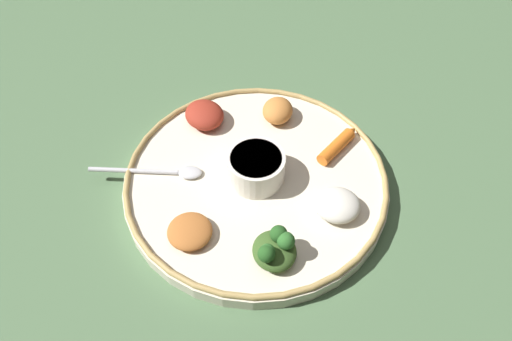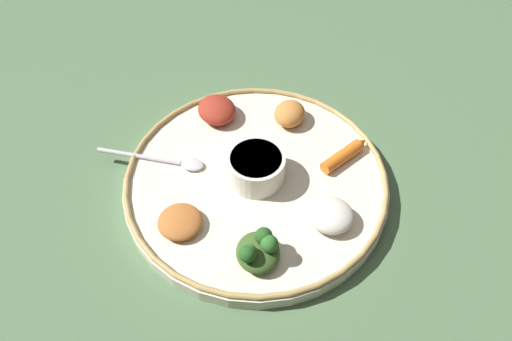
# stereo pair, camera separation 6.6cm
# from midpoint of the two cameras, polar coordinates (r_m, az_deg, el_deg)

# --- Properties ---
(ground_plane) EXTENTS (2.40, 2.40, 0.00)m
(ground_plane) POSITION_cam_midpoint_polar(r_m,az_deg,el_deg) (0.69, -2.74, -2.11)
(ground_plane) COLOR #4C6B47
(platter) EXTENTS (0.38, 0.38, 0.02)m
(platter) POSITION_cam_midpoint_polar(r_m,az_deg,el_deg) (0.68, -2.77, -1.55)
(platter) COLOR beige
(platter) RESTS_ON ground_plane
(platter_rim) EXTENTS (0.38, 0.38, 0.01)m
(platter_rim) POSITION_cam_midpoint_polar(r_m,az_deg,el_deg) (0.67, -2.82, -0.82)
(platter_rim) COLOR tan
(platter_rim) RESTS_ON platter
(center_bowl) EXTENTS (0.08, 0.08, 0.04)m
(center_bowl) POSITION_cam_midpoint_polar(r_m,az_deg,el_deg) (0.65, -2.89, 0.28)
(center_bowl) COLOR silver
(center_bowl) RESTS_ON platter
(spoon) EXTENTS (0.16, 0.05, 0.01)m
(spoon) POSITION_cam_midpoint_polar(r_m,az_deg,el_deg) (0.69, -13.96, -0.31)
(spoon) COLOR silver
(spoon) RESTS_ON platter
(greens_pile) EXTENTS (0.07, 0.07, 0.04)m
(greens_pile) POSITION_cam_midpoint_polar(r_m,az_deg,el_deg) (0.58, -0.98, -9.79)
(greens_pile) COLOR #385623
(greens_pile) RESTS_ON platter
(carrot_near_spoon) EXTENTS (0.08, 0.07, 0.02)m
(carrot_near_spoon) POSITION_cam_midpoint_polar(r_m,az_deg,el_deg) (0.70, 7.45, 3.04)
(carrot_near_spoon) COLOR orange
(carrot_near_spoon) RESTS_ON platter
(mound_rice_white) EXTENTS (0.07, 0.07, 0.03)m
(mound_rice_white) POSITION_cam_midpoint_polar(r_m,az_deg,el_deg) (0.63, 6.98, -4.41)
(mound_rice_white) COLOR silver
(mound_rice_white) RESTS_ON platter
(mound_beet) EXTENTS (0.08, 0.09, 0.03)m
(mound_beet) POSITION_cam_midpoint_polar(r_m,az_deg,el_deg) (0.74, -8.88, 6.63)
(mound_beet) COLOR maroon
(mound_beet) RESTS_ON platter
(mound_chickpea) EXTENTS (0.08, 0.08, 0.02)m
(mound_chickpea) POSITION_cam_midpoint_polar(r_m,az_deg,el_deg) (0.62, -11.18, -7.52)
(mound_chickpea) COLOR #B2662D
(mound_chickpea) RESTS_ON platter
(mound_squash) EXTENTS (0.07, 0.07, 0.03)m
(mound_squash) POSITION_cam_midpoint_polar(r_m,az_deg,el_deg) (0.74, 0.11, 7.21)
(mound_squash) COLOR #C67A38
(mound_squash) RESTS_ON platter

